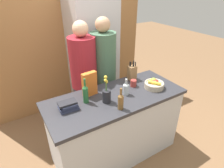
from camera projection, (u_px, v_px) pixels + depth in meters
The scene contains 15 objects.
ground_plane at pixel (115, 151), 2.64m from camera, with size 14.00×14.00×0.00m, color brown.
kitchen_island at pixel (116, 126), 2.41m from camera, with size 1.66×0.70×0.92m.
back_wall_wood at pixel (67, 35), 3.15m from camera, with size 2.86×0.12×2.60m.
refrigerator at pixel (93, 56), 3.17m from camera, with size 0.70×0.63×1.96m.
fruit_bowl at pixel (154, 84), 2.34m from camera, with size 0.25×0.25×0.11m.
knife_block at pixel (132, 72), 2.52m from camera, with size 0.10×0.09×0.27m.
flower_vase at pixel (107, 95), 2.04m from camera, with size 0.10×0.10×0.32m.
cereal_box at pixel (90, 84), 2.14m from camera, with size 0.18×0.08×0.29m.
coffee_mug at pixel (134, 83), 2.38m from camera, with size 0.10×0.09×0.09m.
book_stack at pixel (68, 106), 1.94m from camera, with size 0.21×0.14×0.09m.
bottle_oil at pixel (85, 93), 2.02m from camera, with size 0.06×0.06×0.29m.
bottle_vinegar at pixel (126, 88), 2.18m from camera, with size 0.07×0.07×0.20m.
bottle_wine at pixel (121, 101), 1.93m from camera, with size 0.06×0.06×0.25m.
person_at_sink at pixel (84, 77), 2.56m from camera, with size 0.35×0.35×1.70m.
person_in_blue at pixel (104, 71), 2.70m from camera, with size 0.35×0.35×1.71m.
Camera 1 is at (-1.01, -1.55, 2.10)m, focal length 30.00 mm.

